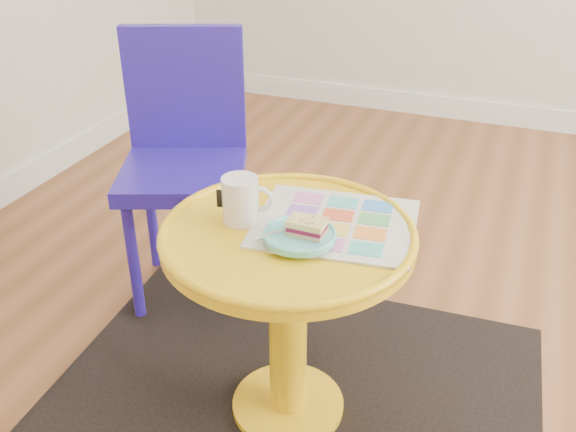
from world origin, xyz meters
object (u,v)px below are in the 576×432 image
(newspaper, at_px, (335,223))
(chair, at_px, (185,149))
(side_table, at_px, (288,287))
(plate, at_px, (300,236))
(mug, at_px, (241,199))

(newspaper, bearing_deg, chair, 140.74)
(side_table, relative_size, plate, 3.63)
(side_table, height_order, plate, plate)
(chair, relative_size, mug, 7.11)
(side_table, xyz_separation_m, mug, (-0.12, 0.01, 0.21))
(newspaper, relative_size, mug, 3.04)
(mug, height_order, plate, mug)
(side_table, bearing_deg, newspaper, 36.93)
(side_table, xyz_separation_m, chair, (-0.53, 0.46, 0.09))
(newspaper, xyz_separation_m, plate, (-0.05, -0.11, 0.01))
(newspaper, xyz_separation_m, mug, (-0.21, -0.06, 0.06))
(chair, distance_m, plate, 0.76)
(mug, bearing_deg, newspaper, 3.76)
(side_table, relative_size, chair, 0.68)
(chair, xyz_separation_m, mug, (0.41, -0.45, 0.12))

